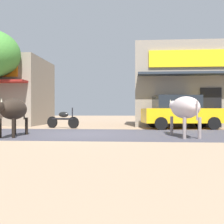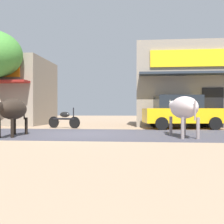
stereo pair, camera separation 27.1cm
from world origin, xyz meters
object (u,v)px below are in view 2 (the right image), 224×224
(parked_hatchback_car, at_px, (181,112))
(cow_near_brown, at_px, (13,110))
(cow_far_dark, at_px, (183,108))
(parked_motorcycle, at_px, (64,119))

(parked_hatchback_car, height_order, cow_near_brown, parked_hatchback_car)
(cow_far_dark, bearing_deg, cow_near_brown, -176.80)
(parked_motorcycle, bearing_deg, parked_hatchback_car, 0.91)
(cow_far_dark, bearing_deg, parked_hatchback_car, 83.26)
(parked_hatchback_car, distance_m, parked_motorcycle, 5.88)
(parked_motorcycle, height_order, cow_near_brown, cow_near_brown)
(parked_hatchback_car, bearing_deg, parked_motorcycle, -179.09)
(parked_hatchback_car, xyz_separation_m, cow_near_brown, (-6.43, -4.85, 0.09))
(parked_motorcycle, bearing_deg, cow_near_brown, -96.70)
(cow_far_dark, bearing_deg, parked_motorcycle, 140.33)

